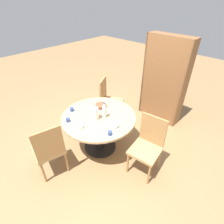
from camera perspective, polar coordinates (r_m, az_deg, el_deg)
ground_plane at (r=3.35m, az=-3.84°, el=-11.13°), size 14.00×14.00×0.00m
dining_table at (r=2.99m, az=-4.24°, el=-3.92°), size 1.23×1.23×0.71m
chair_a at (r=2.77m, az=-19.81°, el=-11.32°), size 0.51×0.51×0.96m
chair_b at (r=2.72m, az=11.54°, el=-10.51°), size 0.47×0.47×0.96m
chair_c at (r=3.72m, az=-0.93°, el=4.04°), size 0.57×0.57×0.96m
bookshelf at (r=3.78m, az=16.42°, el=9.58°), size 0.90×0.28×1.77m
coffee_pot at (r=2.77m, az=-5.71°, el=-0.38°), size 0.13×0.13×0.24m
water_bottle at (r=2.79m, az=-2.51°, el=0.21°), size 0.06×0.06×0.28m
cake_main at (r=3.07m, az=-3.62°, el=1.93°), size 0.22×0.22×0.07m
cake_second at (r=2.63m, az=0.45°, el=-4.52°), size 0.20×0.20×0.07m
cup_a at (r=3.05m, az=-12.94°, el=0.63°), size 0.13×0.13×0.07m
cup_b at (r=2.82m, az=-14.16°, el=-2.73°), size 0.13×0.13×0.07m
cup_c at (r=2.50m, az=-0.69°, el=-7.06°), size 0.13×0.13×0.07m
plate_stack at (r=2.69m, az=-11.26°, el=-4.60°), size 0.19×0.19×0.04m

